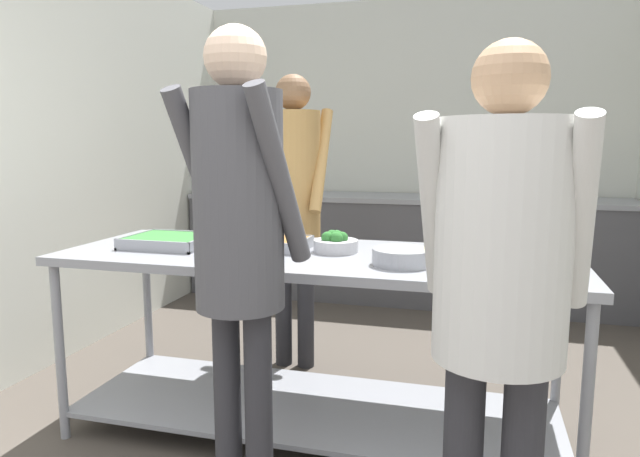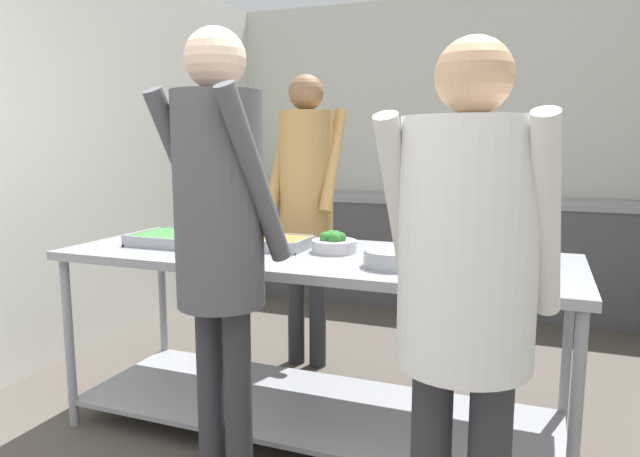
% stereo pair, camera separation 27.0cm
% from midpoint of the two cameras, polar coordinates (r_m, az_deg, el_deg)
% --- Properties ---
extents(wall_rear, '(3.94, 0.06, 2.65)m').
position_cam_midpoint_polar(wall_rear, '(5.34, 7.39, 7.92)').
color(wall_rear, silver).
rests_on(wall_rear, ground_plane).
extents(wall_left, '(0.06, 4.50, 2.65)m').
position_cam_midpoint_polar(wall_left, '(4.10, -25.82, 6.95)').
color(wall_left, silver).
rests_on(wall_left, ground_plane).
extents(back_counter, '(3.78, 0.65, 0.92)m').
position_cam_midpoint_polar(back_counter, '(5.05, 6.62, -1.95)').
color(back_counter, '#4C4C51').
rests_on(back_counter, ground_plane).
extents(serving_counter, '(2.34, 0.84, 0.88)m').
position_cam_midpoint_polar(serving_counter, '(2.69, -3.47, -8.42)').
color(serving_counter, gray).
rests_on(serving_counter, ground_plane).
extents(serving_tray_roast, '(0.39, 0.33, 0.05)m').
position_cam_midpoint_polar(serving_tray_roast, '(2.92, -17.42, -1.25)').
color(serving_tray_roast, gray).
rests_on(serving_tray_roast, serving_counter).
extents(serving_tray_vegetables, '(0.45, 0.26, 0.05)m').
position_cam_midpoint_polar(serving_tray_vegetables, '(2.76, -8.67, -1.50)').
color(serving_tray_vegetables, gray).
rests_on(serving_tray_vegetables, serving_counter).
extents(broccoli_bowl, '(0.21, 0.21, 0.10)m').
position_cam_midpoint_polar(broccoli_bowl, '(2.64, -1.34, -1.51)').
color(broccoli_bowl, '#B2B2B7').
rests_on(broccoli_bowl, serving_counter).
extents(sauce_pan, '(0.39, 0.25, 0.07)m').
position_cam_midpoint_polar(sauce_pan, '(2.37, 5.05, -2.80)').
color(sauce_pan, gray).
rests_on(sauce_pan, serving_counter).
extents(plate_stack, '(0.28, 0.28, 0.07)m').
position_cam_midpoint_polar(plate_stack, '(2.31, 13.91, -3.38)').
color(plate_stack, white).
rests_on(plate_stack, serving_counter).
extents(guest_serving_left, '(0.51, 0.38, 1.66)m').
position_cam_midpoint_polar(guest_serving_left, '(1.68, 13.30, -4.09)').
color(guest_serving_left, '#2D2D33').
rests_on(guest_serving_left, ground_plane).
extents(guest_serving_right, '(0.47, 0.42, 1.77)m').
position_cam_midpoint_polar(guest_serving_right, '(2.00, -11.97, 0.58)').
color(guest_serving_right, '#2D2D33').
rests_on(guest_serving_right, ground_plane).
extents(cook_behind_counter, '(0.42, 0.34, 1.78)m').
position_cam_midpoint_polar(cook_behind_counter, '(3.43, -4.90, 4.09)').
color(cook_behind_counter, '#2D2D33').
rests_on(cook_behind_counter, ground_plane).
extents(water_bottle, '(0.06, 0.06, 0.31)m').
position_cam_midpoint_polar(water_bottle, '(5.27, -8.46, 5.02)').
color(water_bottle, brown).
rests_on(water_bottle, back_counter).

